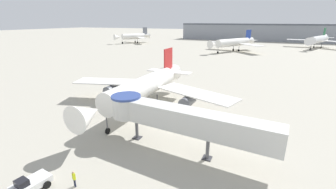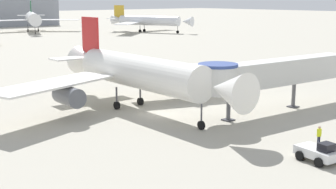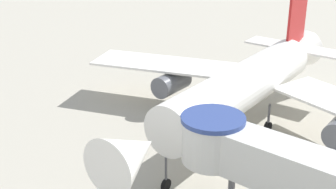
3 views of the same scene
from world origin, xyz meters
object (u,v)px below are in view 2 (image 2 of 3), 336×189
object	(u,v)px
main_airplane	(137,73)
pushback_tug_white	(319,152)
background_jet_gold_tail	(147,21)
traffic_cone_apron_front	(302,156)
background_jet_green_tail	(33,18)
traffic_cone_starboard_wing	(236,96)
jet_bridge	(269,73)
ground_crew_marshaller	(319,135)

from	to	relation	value
main_airplane	pushback_tug_white	distance (m)	23.65
main_airplane	background_jet_gold_tail	bearing A→B (deg)	52.75
pushback_tug_white	traffic_cone_apron_front	distance (m)	1.32
main_airplane	background_jet_green_tail	bearing A→B (deg)	71.45
traffic_cone_starboard_wing	background_jet_green_tail	xyz separation A→B (m)	(32.86, 130.64, 4.75)
traffic_cone_apron_front	background_jet_green_tail	distance (m)	156.76
jet_bridge	ground_crew_marshaller	distance (m)	12.93
traffic_cone_starboard_wing	background_jet_gold_tail	xyz separation A→B (m)	(64.80, 101.03, 4.02)
traffic_cone_starboard_wing	background_jet_gold_tail	world-z (taller)	background_jet_gold_tail
ground_crew_marshaller	main_airplane	bearing A→B (deg)	-63.68
main_airplane	ground_crew_marshaller	size ratio (longest dim) A/B	18.95
pushback_tug_white	ground_crew_marshaller	world-z (taller)	ground_crew_marshaller
jet_bridge	traffic_cone_starboard_wing	size ratio (longest dim) A/B	28.26
traffic_cone_apron_front	traffic_cone_starboard_wing	bearing A→B (deg)	54.11
main_airplane	ground_crew_marshaller	xyz separation A→B (m)	(3.84, -21.18, -3.30)
jet_bridge	background_jet_green_tail	xyz separation A→B (m)	(35.90, 137.91, 0.61)
main_airplane	jet_bridge	size ratio (longest dim) A/B	1.55
background_jet_green_tail	pushback_tug_white	bearing A→B (deg)	-84.90
jet_bridge	ground_crew_marshaller	world-z (taller)	jet_bridge
main_airplane	traffic_cone_apron_front	distance (m)	22.64
jet_bridge	traffic_cone_starboard_wing	bearing A→B (deg)	72.02
jet_bridge	pushback_tug_white	xyz separation A→B (m)	(-10.07, -12.79, -3.75)
ground_crew_marshaller	background_jet_green_tail	bearing A→B (deg)	-89.91
pushback_tug_white	main_airplane	bearing A→B (deg)	98.72
pushback_tug_white	traffic_cone_apron_front	bearing A→B (deg)	127.42
traffic_cone_apron_front	ground_crew_marshaller	bearing A→B (deg)	14.85
traffic_cone_apron_front	background_jet_gold_tail	bearing A→B (deg)	56.80
jet_bridge	ground_crew_marshaller	size ratio (longest dim) A/B	12.25
traffic_cone_apron_front	main_airplane	bearing A→B (deg)	89.22
background_jet_green_tail	ground_crew_marshaller	bearing A→B (deg)	-83.88
jet_bridge	background_jet_gold_tail	world-z (taller)	background_jet_gold_tail
jet_bridge	background_jet_gold_tail	size ratio (longest dim) A/B	0.63
main_airplane	traffic_cone_starboard_wing	bearing A→B (deg)	-12.48
traffic_cone_starboard_wing	traffic_cone_apron_front	bearing A→B (deg)	-125.89
main_airplane	traffic_cone_starboard_wing	distance (m)	14.38
jet_bridge	background_jet_gold_tail	bearing A→B (deg)	62.65
jet_bridge	pushback_tug_white	world-z (taller)	jet_bridge
main_airplane	ground_crew_marshaller	bearing A→B (deg)	-78.29
traffic_cone_apron_front	ground_crew_marshaller	size ratio (longest dim) A/B	0.40
pushback_tug_white	background_jet_green_tail	distance (m)	157.61
main_airplane	traffic_cone_apron_front	world-z (taller)	main_airplane
traffic_cone_starboard_wing	ground_crew_marshaller	distance (m)	20.28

